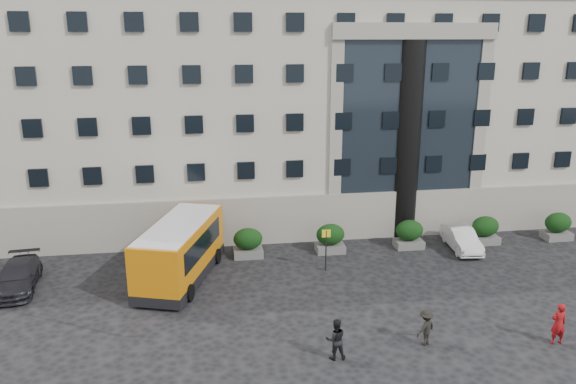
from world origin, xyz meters
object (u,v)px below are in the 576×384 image
object	(u,v)px
hedge_c	(330,238)
minibus	(180,249)
bus_stop_sign	(326,243)
hedge_a	(162,247)
white_taxi	(462,239)
parked_car_c	(17,277)
pedestrian_b	(336,339)
hedge_f	(558,226)
pedestrian_c	(426,327)
parked_car_d	(55,227)
pedestrian_a	(558,324)
red_truck	(8,201)
hedge_d	(409,234)
hedge_e	(485,230)
hedge_b	(248,242)

from	to	relation	value
hedge_c	minibus	world-z (taller)	minibus
bus_stop_sign	hedge_a	bearing A→B (deg)	163.58
hedge_a	white_taxi	distance (m)	18.84
parked_car_c	pedestrian_b	world-z (taller)	pedestrian_b
hedge_f	pedestrian_c	xyz separation A→B (m)	(-13.84, -11.36, -0.10)
parked_car_d	white_taxi	bearing A→B (deg)	-19.28
hedge_a	pedestrian_a	xyz separation A→B (m)	(18.00, -12.16, 0.05)
hedge_a	hedge_f	world-z (taller)	same
red_truck	pedestrian_b	xyz separation A→B (m)	(19.94, -22.42, -0.34)
pedestrian_a	hedge_c	bearing A→B (deg)	-56.21
minibus	pedestrian_c	distance (m)	13.99
hedge_f	red_truck	bearing A→B (deg)	164.49
pedestrian_c	hedge_d	bearing A→B (deg)	-138.16
parked_car_c	pedestrian_c	world-z (taller)	pedestrian_c
white_taxi	pedestrian_c	world-z (taller)	pedestrian_c
red_truck	parked_car_d	world-z (taller)	red_truck
hedge_e	minibus	world-z (taller)	minibus
hedge_e	bus_stop_sign	bearing A→B (deg)	-166.08
white_taxi	red_truck	bearing A→B (deg)	164.81
white_taxi	pedestrian_b	bearing A→B (deg)	-129.45
hedge_c	white_taxi	world-z (taller)	hedge_c
hedge_a	minibus	distance (m)	3.10
hedge_b	parked_car_d	size ratio (longest dim) A/B	0.35
red_truck	pedestrian_a	xyz separation A→B (m)	(29.99, -22.70, -0.29)
hedge_d	pedestrian_a	world-z (taller)	pedestrian_a
hedge_b	hedge_f	bearing A→B (deg)	0.00
pedestrian_a	hedge_d	bearing A→B (deg)	-77.05
parked_car_d	white_taxi	distance (m)	27.05
hedge_e	pedestrian_c	world-z (taller)	hedge_e
hedge_b	bus_stop_sign	distance (m)	5.19
hedge_c	parked_car_c	xyz separation A→B (m)	(-17.90, -2.69, -0.22)
hedge_b	hedge_e	xyz separation A→B (m)	(15.60, 0.00, 0.00)
hedge_b	hedge_e	size ratio (longest dim) A/B	1.00
pedestrian_c	hedge_c	bearing A→B (deg)	-112.51
hedge_b	hedge_f	size ratio (longest dim) A/B	1.00
hedge_a	hedge_e	distance (m)	20.80
white_taxi	hedge_c	bearing A→B (deg)	179.59
hedge_b	hedge_e	distance (m)	15.60
bus_stop_sign	pedestrian_b	bearing A→B (deg)	-99.71
pedestrian_a	hedge_b	bearing A→B (deg)	-41.75
minibus	parked_car_c	world-z (taller)	minibus
pedestrian_b	red_truck	bearing A→B (deg)	-46.25
hedge_d	red_truck	bearing A→B (deg)	159.09
white_taxi	pedestrian_c	xyz separation A→B (m)	(-6.66, -10.56, 0.13)
hedge_d	parked_car_c	distance (m)	23.26
hedge_f	red_truck	distance (m)	39.43
hedge_d	parked_car_c	world-z (taller)	hedge_d
hedge_b	hedge_d	xyz separation A→B (m)	(10.40, 0.00, 0.00)
hedge_a	red_truck	size ratio (longest dim) A/B	0.39
hedge_b	parked_car_d	xyz separation A→B (m)	(-12.70, 5.45, -0.19)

